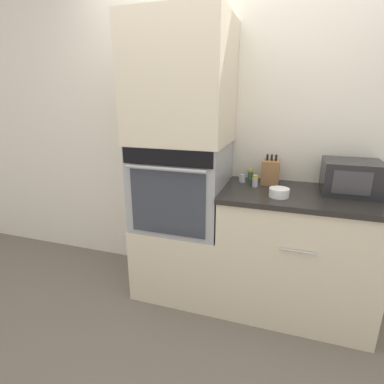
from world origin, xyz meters
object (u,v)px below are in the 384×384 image
(bowl, at_px, (279,193))
(condiment_jar_mid, at_px, (242,178))
(wall_oven, at_px, (182,185))
(microwave, at_px, (351,177))
(condiment_jar_near, at_px, (250,175))
(condiment_jar_far, at_px, (255,181))
(knife_block, at_px, (271,172))

(bowl, relative_size, condiment_jar_mid, 2.14)
(wall_oven, relative_size, bowl, 5.08)
(microwave, bearing_deg, condiment_jar_near, 168.71)
(condiment_jar_near, distance_m, condiment_jar_far, 0.19)
(condiment_jar_near, distance_m, condiment_jar_mid, 0.10)
(wall_oven, height_order, condiment_jar_near, wall_oven)
(knife_block, height_order, condiment_jar_near, knife_block)
(knife_block, height_order, condiment_jar_mid, knife_block)
(microwave, bearing_deg, knife_block, 171.98)
(microwave, bearing_deg, condiment_jar_far, -175.84)
(condiment_jar_near, height_order, condiment_jar_far, same)
(wall_oven, xyz_separation_m, condiment_jar_near, (0.48, 0.24, 0.06))
(condiment_jar_near, bearing_deg, condiment_jar_far, -72.15)
(condiment_jar_near, xyz_separation_m, condiment_jar_mid, (-0.05, -0.09, -0.01))
(microwave, bearing_deg, condiment_jar_mid, 176.24)
(condiment_jar_far, bearing_deg, bowl, -46.50)
(microwave, height_order, condiment_jar_near, microwave)
(microwave, relative_size, condiment_jar_mid, 5.97)
(knife_block, distance_m, condiment_jar_mid, 0.21)
(knife_block, xyz_separation_m, condiment_jar_far, (-0.10, -0.12, -0.05))
(wall_oven, height_order, knife_block, wall_oven)
(microwave, bearing_deg, bowl, -152.73)
(condiment_jar_mid, bearing_deg, microwave, -3.76)
(knife_block, bearing_deg, condiment_jar_near, 158.23)
(bowl, xyz_separation_m, condiment_jar_near, (-0.23, 0.37, 0.01))
(knife_block, relative_size, condiment_jar_far, 2.59)
(wall_oven, bearing_deg, bowl, -10.12)
(microwave, xyz_separation_m, knife_block, (-0.53, 0.07, -0.02))
(wall_oven, distance_m, condiment_jar_far, 0.55)
(microwave, height_order, condiment_jar_far, microwave)
(microwave, distance_m, condiment_jar_mid, 0.74)
(wall_oven, bearing_deg, knife_block, 15.57)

